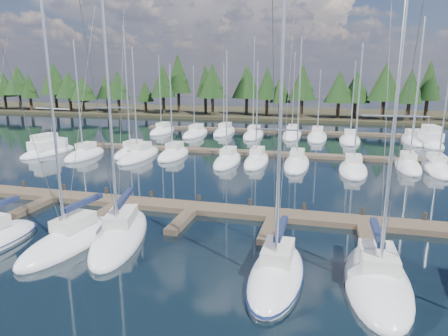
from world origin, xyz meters
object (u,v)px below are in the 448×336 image
(main_dock, at_px, (192,210))
(motor_yacht_left, at_px, (48,150))
(front_sailboat_3, at_px, (120,235))
(motor_yacht_right, at_px, (429,141))
(front_sailboat_2, at_px, (71,240))
(front_sailboat_5, at_px, (377,280))
(front_sailboat_4, at_px, (276,274))

(main_dock, height_order, motor_yacht_left, motor_yacht_left)
(front_sailboat_3, relative_size, motor_yacht_left, 1.69)
(front_sailboat_3, xyz_separation_m, motor_yacht_right, (26.29, 41.60, 0.22))
(front_sailboat_2, relative_size, motor_yacht_left, 1.68)
(front_sailboat_3, relative_size, motor_yacht_right, 1.56)
(front_sailboat_3, distance_m, front_sailboat_5, 14.90)
(front_sailboat_4, bearing_deg, front_sailboat_3, 166.11)
(front_sailboat_5, xyz_separation_m, motor_yacht_right, (11.51, 43.46, 0.22))
(motor_yacht_left, distance_m, motor_yacht_right, 52.37)
(front_sailboat_2, relative_size, front_sailboat_4, 1.08)
(front_sailboat_2, distance_m, front_sailboat_4, 12.51)
(front_sailboat_4, bearing_deg, motor_yacht_right, 69.69)
(front_sailboat_5, relative_size, motor_yacht_right, 1.57)
(front_sailboat_5, bearing_deg, front_sailboat_3, 172.83)
(front_sailboat_3, bearing_deg, front_sailboat_2, -150.01)
(main_dock, height_order, front_sailboat_2, front_sailboat_2)
(front_sailboat_5, relative_size, motor_yacht_left, 1.70)
(main_dock, bearing_deg, motor_yacht_right, 56.77)
(front_sailboat_4, relative_size, motor_yacht_left, 1.56)
(motor_yacht_left, bearing_deg, front_sailboat_3, -44.75)
(front_sailboat_3, bearing_deg, main_dock, 64.14)
(main_dock, distance_m, front_sailboat_5, 14.19)
(front_sailboat_2, relative_size, motor_yacht_right, 1.56)
(motor_yacht_left, bearing_deg, front_sailboat_5, -32.89)
(front_sailboat_4, distance_m, front_sailboat_5, 4.84)
(front_sailboat_2, bearing_deg, motor_yacht_right, 56.23)
(front_sailboat_2, xyz_separation_m, motor_yacht_right, (28.78, 43.04, 0.20))
(main_dock, distance_m, front_sailboat_2, 8.82)
(front_sailboat_4, bearing_deg, front_sailboat_2, 175.28)
(front_sailboat_3, height_order, motor_yacht_left, front_sailboat_3)
(main_dock, bearing_deg, front_sailboat_5, -31.99)
(front_sailboat_4, bearing_deg, main_dock, 131.68)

